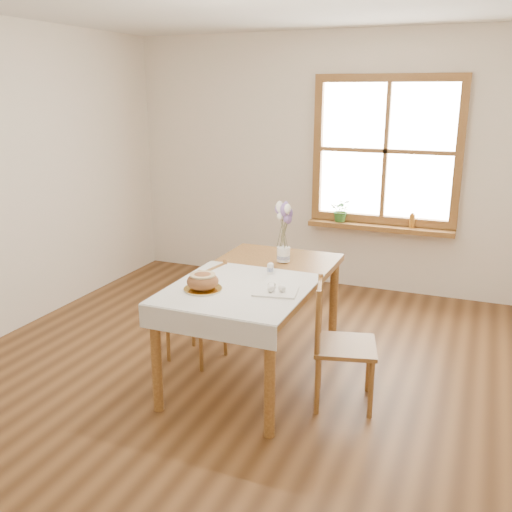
{
  "coord_description": "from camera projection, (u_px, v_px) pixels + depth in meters",
  "views": [
    {
      "loc": [
        1.46,
        -3.28,
        2.03
      ],
      "look_at": [
        0.0,
        0.3,
        0.9
      ],
      "focal_mm": 40.0,
      "sensor_mm": 36.0,
      "label": 1
    }
  ],
  "objects": [
    {
      "name": "bread_loaf",
      "position": [
        203.0,
        280.0,
        3.74
      ],
      "size": [
        0.21,
        0.21,
        0.12
      ],
      "primitive_type": "ellipsoid",
      "color": "brown",
      "rests_on": "bread_plate"
    },
    {
      "name": "pepper_shaker",
      "position": [
        270.0,
        268.0,
        4.07
      ],
      "size": [
        0.05,
        0.05,
        0.09
      ],
      "primitive_type": "cylinder",
      "rotation": [
        0.0,
        0.0,
        0.22
      ],
      "color": "white",
      "rests_on": "table_linen"
    },
    {
      "name": "lavender_bouquet",
      "position": [
        284.0,
        227.0,
        4.32
      ],
      "size": [
        0.18,
        0.18,
        0.34
      ],
      "primitive_type": null,
      "color": "#795A9F",
      "rests_on": "flower_vase"
    },
    {
      "name": "table_linen",
      "position": [
        239.0,
        289.0,
        3.8
      ],
      "size": [
        0.91,
        0.99,
        0.01
      ],
      "primitive_type": "cube",
      "color": "silver",
      "rests_on": "dining_table"
    },
    {
      "name": "ground",
      "position": [
        240.0,
        389.0,
        4.01
      ],
      "size": [
        5.0,
        5.0,
        0.0
      ],
      "primitive_type": "plane",
      "color": "brown",
      "rests_on": "ground"
    },
    {
      "name": "egg_napkin",
      "position": [
        276.0,
        291.0,
        3.72
      ],
      "size": [
        0.32,
        0.28,
        0.01
      ],
      "primitive_type": "cube",
      "rotation": [
        0.0,
        0.0,
        0.18
      ],
      "color": "silver",
      "rests_on": "table_linen"
    },
    {
      "name": "chair_left",
      "position": [
        196.0,
        311.0,
        4.38
      ],
      "size": [
        0.44,
        0.43,
        0.79
      ],
      "primitive_type": null,
      "rotation": [
        0.0,
        0.0,
        -1.74
      ],
      "color": "#9E6A31",
      "rests_on": "ground"
    },
    {
      "name": "room_walls",
      "position": [
        238.0,
        144.0,
        3.54
      ],
      "size": [
        4.6,
        5.1,
        2.65
      ],
      "color": "silver",
      "rests_on": "ground"
    },
    {
      "name": "chair_right",
      "position": [
        345.0,
        344.0,
        3.74
      ],
      "size": [
        0.5,
        0.49,
        0.85
      ],
      "primitive_type": null,
      "rotation": [
        0.0,
        0.0,
        1.82
      ],
      "color": "#9E6A31",
      "rests_on": "ground"
    },
    {
      "name": "dining_table",
      "position": [
        256.0,
        287.0,
        4.09
      ],
      "size": [
        0.9,
        1.6,
        0.75
      ],
      "color": "#9E6A31",
      "rests_on": "ground"
    },
    {
      "name": "eggs",
      "position": [
        276.0,
        287.0,
        3.71
      ],
      "size": [
        0.25,
        0.23,
        0.05
      ],
      "primitive_type": null,
      "rotation": [
        0.0,
        0.0,
        0.18
      ],
      "color": "white",
      "rests_on": "egg_napkin"
    },
    {
      "name": "window",
      "position": [
        386.0,
        151.0,
        5.62
      ],
      "size": [
        1.46,
        0.08,
        1.46
      ],
      "color": "#9E6A31",
      "rests_on": "ground"
    },
    {
      "name": "amber_bottle",
      "position": [
        412.0,
        220.0,
        5.63
      ],
      "size": [
        0.07,
        0.07,
        0.15
      ],
      "primitive_type": "cylinder",
      "rotation": [
        0.0,
        0.0,
        -0.36
      ],
      "color": "#B06D20",
      "rests_on": "window_sill"
    },
    {
      "name": "potted_plant",
      "position": [
        341.0,
        213.0,
        5.89
      ],
      "size": [
        0.23,
        0.26,
        0.19
      ],
      "primitive_type": "imported",
      "rotation": [
        0.0,
        0.0,
        0.09
      ],
      "color": "#326A2A",
      "rests_on": "window_sill"
    },
    {
      "name": "salt_shaker",
      "position": [
        271.0,
        268.0,
        4.09
      ],
      "size": [
        0.05,
        0.05,
        0.08
      ],
      "primitive_type": "cylinder",
      "rotation": [
        0.0,
        0.0,
        -0.15
      ],
      "color": "white",
      "rests_on": "table_linen"
    },
    {
      "name": "flower_vase",
      "position": [
        283.0,
        255.0,
        4.38
      ],
      "size": [
        0.13,
        0.13,
        0.11
      ],
      "primitive_type": "cylinder",
      "rotation": [
        0.0,
        0.0,
        0.35
      ],
      "color": "white",
      "rests_on": "dining_table"
    },
    {
      "name": "bread_plate",
      "position": [
        203.0,
        289.0,
        3.76
      ],
      "size": [
        0.29,
        0.29,
        0.01
      ],
      "primitive_type": "cylinder",
      "rotation": [
        0.0,
        0.0,
        0.18
      ],
      "color": "white",
      "rests_on": "table_linen"
    },
    {
      "name": "window_sill",
      "position": [
        380.0,
        227.0,
        5.77
      ],
      "size": [
        1.46,
        0.2,
        0.05
      ],
      "color": "#9E6A31",
      "rests_on": "ground"
    }
  ]
}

